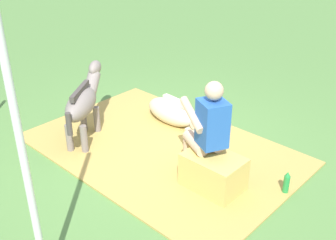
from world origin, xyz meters
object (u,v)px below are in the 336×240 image
soda_bottle (286,183)px  tent_pole_left (25,168)px  pony_lying (176,113)px  hay_bale (213,173)px  pony_standing (83,102)px  person_seated (207,128)px

soda_bottle → tent_pole_left: tent_pole_left is taller
pony_lying → tent_pole_left: 3.28m
hay_bale → tent_pole_left: bearing=84.1°
hay_bale → soda_bottle: 0.82m
hay_bale → tent_pole_left: (0.21, 2.05, 0.98)m
hay_bale → tent_pole_left: size_ratio=0.28×
hay_bale → pony_lying: bearing=-32.7°
pony_lying → pony_standing: bearing=61.0°
hay_bale → soda_bottle: hay_bale is taller
person_seated → pony_lying: 1.54m
person_seated → soda_bottle: bearing=-152.1°
pony_standing → soda_bottle: pony_standing is taller
pony_lying → soda_bottle: (-2.01, 0.39, -0.05)m
hay_bale → pony_lying: 1.60m
person_seated → pony_standing: size_ratio=1.11×
person_seated → pony_standing: (1.84, 0.33, -0.15)m
soda_bottle → pony_standing: bearing=16.1°
person_seated → pony_lying: (1.20, -0.82, -0.52)m
person_seated → soda_bottle: person_seated is taller
soda_bottle → tent_pole_left: size_ratio=0.12×
person_seated → soda_bottle: size_ratio=4.45×
hay_bale → soda_bottle: (-0.66, -0.48, -0.07)m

